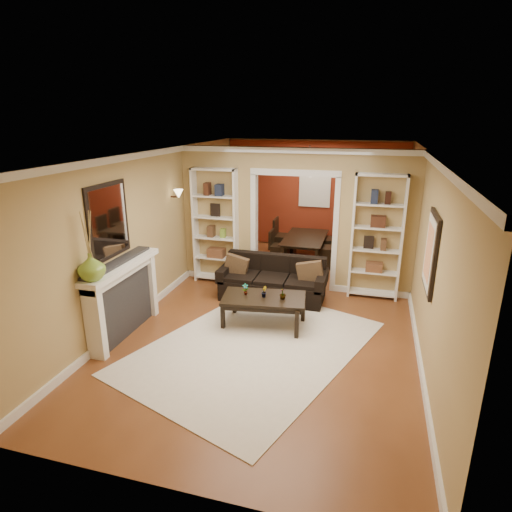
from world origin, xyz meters
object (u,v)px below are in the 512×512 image
(bookshelf_right, at_px, (377,238))
(fireplace, at_px, (125,300))
(coffee_table, at_px, (264,311))
(sofa, at_px, (273,279))
(bookshelf_left, at_px, (216,226))
(dining_table, at_px, (306,249))

(bookshelf_right, relative_size, fireplace, 1.35)
(fireplace, bearing_deg, coffee_table, 23.47)
(sofa, bearing_deg, bookshelf_left, 156.18)
(dining_table, bearing_deg, sofa, 173.87)
(coffee_table, bearing_deg, bookshelf_left, 122.48)
(coffee_table, bearing_deg, dining_table, 79.77)
(coffee_table, xyz_separation_m, bookshelf_right, (1.67, 1.68, 0.90))
(bookshelf_left, height_order, fireplace, bookshelf_left)
(sofa, relative_size, fireplace, 1.16)
(fireplace, xyz_separation_m, dining_table, (2.10, 4.27, -0.29))
(bookshelf_right, bearing_deg, sofa, -162.01)
(sofa, relative_size, coffee_table, 1.50)
(bookshelf_right, distance_m, fireplace, 4.47)
(fireplace, bearing_deg, sofa, 46.45)
(bookshelf_right, relative_size, dining_table, 1.40)
(sofa, bearing_deg, coffee_table, -84.04)
(bookshelf_right, distance_m, dining_table, 2.47)
(dining_table, bearing_deg, bookshelf_left, 138.00)
(coffee_table, height_order, bookshelf_left, bookshelf_left)
(coffee_table, height_order, fireplace, fireplace)
(coffee_table, distance_m, bookshelf_left, 2.38)
(bookshelf_left, xyz_separation_m, bookshelf_right, (3.10, 0.00, 0.00))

